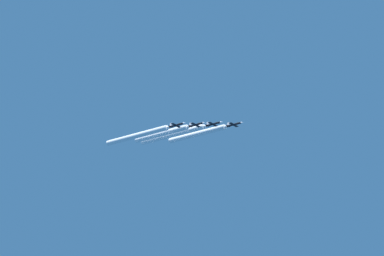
% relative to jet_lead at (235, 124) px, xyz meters
% --- Properties ---
extents(jet_lead, '(8.26, 12.03, 2.89)m').
position_rel_jet_lead_xyz_m(jet_lead, '(0.00, 0.00, 0.00)').
color(jet_lead, black).
extents(jet_second_echelon, '(8.26, 12.03, 2.89)m').
position_rel_jet_lead_xyz_m(jet_second_echelon, '(9.47, -8.66, -0.77)').
color(jet_second_echelon, black).
extents(jet_third_echelon, '(8.26, 12.03, 2.89)m').
position_rel_jet_lead_xyz_m(jet_third_echelon, '(17.99, -15.35, -2.39)').
color(jet_third_echelon, black).
extents(jet_fourth_echelon, '(8.26, 12.03, 2.89)m').
position_rel_jet_lead_xyz_m(jet_fourth_echelon, '(27.27, -23.12, -3.87)').
color(jet_fourth_echelon, black).
extents(smoke_trail_lead, '(3.25, 43.09, 3.25)m').
position_rel_jet_lead_xyz_m(smoke_trail_lead, '(-0.00, -27.05, -0.03)').
color(smoke_trail_lead, white).
extents(smoke_trail_second_echelon, '(3.25, 48.98, 3.25)m').
position_rel_jet_lead_xyz_m(smoke_trail_second_echelon, '(9.47, -38.64, -0.80)').
color(smoke_trail_second_echelon, white).
extents(smoke_trail_third_echelon, '(3.25, 40.34, 3.25)m').
position_rel_jet_lead_xyz_m(smoke_trail_third_echelon, '(17.99, -41.02, -2.42)').
color(smoke_trail_third_echelon, white).
extents(smoke_trail_fourth_echelon, '(3.25, 47.85, 3.25)m').
position_rel_jet_lead_xyz_m(smoke_trail_fourth_echelon, '(27.27, -52.55, -3.90)').
color(smoke_trail_fourth_echelon, white).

